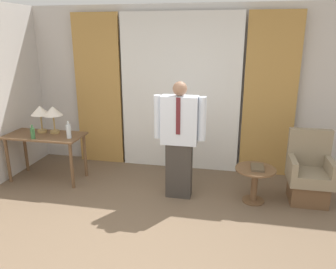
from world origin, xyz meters
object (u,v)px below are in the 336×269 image
object	(u,v)px
bottle_near_edge	(33,133)
bottle_by_lamp	(69,131)
desk	(45,141)
table_lamp_right	(53,112)
person	(179,137)
book	(257,167)
table_lamp_left	(40,112)
side_table	(255,179)
armchair	(309,176)

from	to	relation	value
bottle_near_edge	bottle_by_lamp	bearing A→B (deg)	15.25
desk	table_lamp_right	distance (m)	0.47
person	desk	bearing A→B (deg)	176.00
book	table_lamp_left	bearing A→B (deg)	175.98
desk	table_lamp_left	world-z (taller)	table_lamp_left
table_lamp_right	bottle_near_edge	distance (m)	0.45
bottle_near_edge	book	bearing A→B (deg)	1.95
person	side_table	size ratio (longest dim) A/B	3.02
bottle_by_lamp	book	distance (m)	2.77
bottle_by_lamp	book	bearing A→B (deg)	-0.57
table_lamp_right	bottle_by_lamp	world-z (taller)	table_lamp_right
table_lamp_left	side_table	distance (m)	3.38
armchair	person	bearing A→B (deg)	-172.66
table_lamp_right	armchair	size ratio (longest dim) A/B	0.43
bottle_near_edge	book	distance (m)	3.27
table_lamp_right	side_table	bearing A→B (deg)	-4.31
armchair	side_table	xyz separation A→B (m)	(-0.73, -0.19, -0.03)
table_lamp_right	table_lamp_left	bearing A→B (deg)	180.00
bottle_by_lamp	armchair	xyz separation A→B (m)	(3.45, 0.16, -0.49)
bottle_near_edge	side_table	size ratio (longest dim) A/B	0.39
table_lamp_right	armchair	xyz separation A→B (m)	(3.80, -0.04, -0.71)
table_lamp_left	side_table	bearing A→B (deg)	-4.03
bottle_by_lamp	person	world-z (taller)	person
desk	person	bearing A→B (deg)	-4.00
table_lamp_left	armchair	xyz separation A→B (m)	(4.02, -0.04, -0.71)
person	table_lamp_right	bearing A→B (deg)	172.45
table_lamp_right	armchair	world-z (taller)	table_lamp_right
table_lamp_left	side_table	xyz separation A→B (m)	(3.30, -0.23, -0.74)
desk	person	xyz separation A→B (m)	(2.14, -0.15, 0.25)
side_table	table_lamp_left	bearing A→B (deg)	175.97
desk	bottle_by_lamp	xyz separation A→B (m)	(0.46, -0.09, 0.22)
table_lamp_left	bottle_near_edge	distance (m)	0.43
desk	book	world-z (taller)	desk
armchair	side_table	world-z (taller)	armchair
desk	book	size ratio (longest dim) A/B	4.59
table_lamp_right	book	size ratio (longest dim) A/B	1.64
bottle_near_edge	table_lamp_left	bearing A→B (deg)	100.22
book	armchair	bearing A→B (deg)	15.23
table_lamp_left	book	world-z (taller)	table_lamp_left
table_lamp_right	side_table	world-z (taller)	table_lamp_right
armchair	book	size ratio (longest dim) A/B	3.78
bottle_near_edge	person	world-z (taller)	person
table_lamp_right	book	bearing A→B (deg)	-4.30
bottle_by_lamp	armchair	bearing A→B (deg)	2.72
desk	armchair	world-z (taller)	armchair
bottle_by_lamp	book	xyz separation A→B (m)	(2.75, -0.03, -0.34)
desk	table_lamp_right	world-z (taller)	table_lamp_right
bottle_near_edge	armchair	bearing A→B (deg)	4.37
armchair	book	distance (m)	0.74
desk	side_table	world-z (taller)	desk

